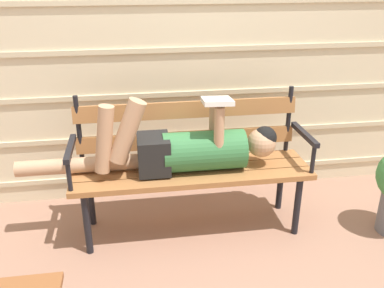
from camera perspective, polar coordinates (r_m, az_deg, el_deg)
ground_plane at (r=2.88m, az=0.33°, el=-12.58°), size 12.00×12.00×0.00m
house_siding at (r=3.03m, az=-1.72°, el=15.88°), size 5.38×0.08×2.59m
park_bench at (r=2.76m, az=-0.21°, el=-1.91°), size 1.55×0.43×0.93m
reclining_person at (r=2.65m, az=-1.09°, el=-0.54°), size 1.66×0.26×0.52m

